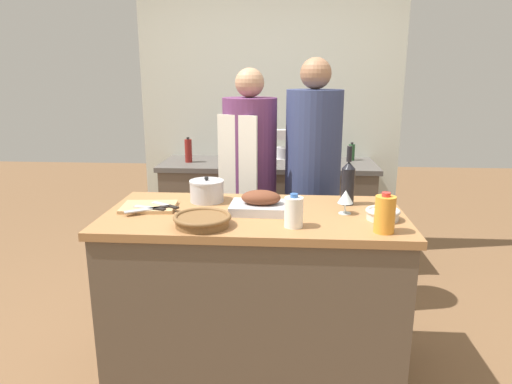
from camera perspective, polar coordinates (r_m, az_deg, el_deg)
name	(u,v)px	position (r m, az deg, el deg)	size (l,w,h in m)	color
ground_plane	(255,371)	(2.76, -0.17, -21.45)	(12.00, 12.00, 0.00)	brown
kitchen_island	(255,295)	(2.51, -0.18, -12.78)	(1.53, 0.74, 0.93)	brown
back_counter	(268,213)	(3.97, 1.48, -2.63)	(1.80, 0.60, 0.90)	brown
back_wall	(270,114)	(4.16, 1.78, 9.74)	(2.30, 0.10, 2.55)	silver
roasting_pan	(261,204)	(2.33, 0.62, -1.48)	(0.32, 0.22, 0.12)	#BCBCC1
wicker_basket	(202,220)	(2.14, -6.72, -3.48)	(0.27, 0.27, 0.05)	brown
cutting_board	(149,207)	(2.47, -13.25, -1.82)	(0.29, 0.24, 0.02)	tan
stock_pot	(207,191)	(2.54, -6.17, 0.15)	(0.19, 0.19, 0.14)	#B7B7BC
mixing_bowl	(383,214)	(2.30, 15.56, -2.64)	(0.17, 0.17, 0.05)	beige
juice_jug	(385,214)	(2.11, 15.80, -2.67)	(0.09, 0.09, 0.18)	orange
milk_jug	(294,212)	(2.11, 4.74, -2.49)	(0.09, 0.09, 0.16)	white
wine_bottle_green	(348,182)	(2.50, 11.42, 1.27)	(0.07, 0.07, 0.32)	black
wine_glass_left	(346,197)	(2.34, 11.13, -0.66)	(0.08, 0.08, 0.12)	silver
knife_chef	(149,209)	(2.39, -13.28, -2.10)	(0.21, 0.15, 0.01)	#B7B7BC
knife_paring	(151,208)	(2.40, -13.04, -1.96)	(0.18, 0.08, 0.01)	#B7B7BC
knife_bread	(166,205)	(2.43, -11.19, -1.65)	(0.17, 0.13, 0.01)	#B7B7BC
stand_mixer	(287,150)	(3.77, 3.88, 5.25)	(0.18, 0.14, 0.29)	silver
condiment_bottle_tall	(188,151)	(3.90, -8.45, 5.14)	(0.06, 0.06, 0.21)	maroon
condiment_bottle_short	(352,152)	(4.04, 11.86, 4.90)	(0.05, 0.05, 0.16)	#234C28
person_cook_aproned	(250,179)	(3.16, -0.80, 1.65)	(0.39, 0.41, 1.66)	beige
person_cook_guest	(313,176)	(3.10, 7.08, 1.95)	(0.37, 0.37, 1.73)	beige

